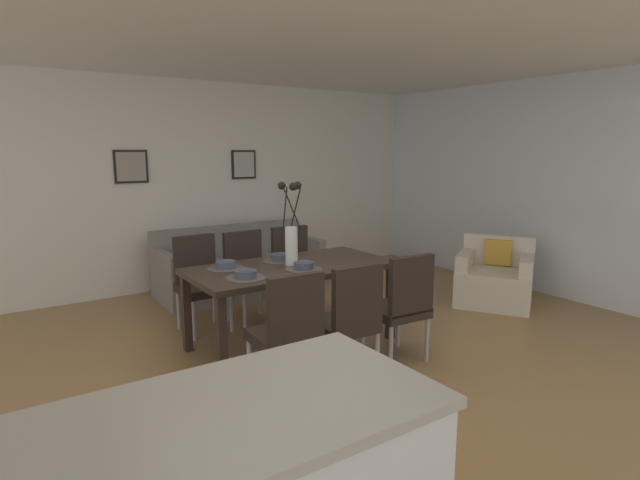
{
  "coord_description": "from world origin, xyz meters",
  "views": [
    {
      "loc": [
        -2.05,
        -3.03,
        1.75
      ],
      "look_at": [
        0.44,
        0.67,
        0.95
      ],
      "focal_mm": 28.35,
      "sensor_mm": 36.0,
      "label": 1
    }
  ],
  "objects": [
    {
      "name": "dining_chair_far_right",
      "position": [
        0.15,
        1.56,
        0.51
      ],
      "size": [
        0.46,
        0.46,
        0.92
      ],
      "color": "black",
      "rests_on": "ground"
    },
    {
      "name": "dining_table",
      "position": [
        0.18,
        0.73,
        0.66
      ],
      "size": [
        1.8,
        0.89,
        0.74
      ],
      "color": "#33261E",
      "rests_on": "ground"
    },
    {
      "name": "bowl_far_right",
      "position": [
        0.18,
        0.93,
        0.78
      ],
      "size": [
        0.17,
        0.17,
        0.07
      ],
      "color": "#475166",
      "rests_on": "dining_table"
    },
    {
      "name": "placemat_near_right",
      "position": [
        -0.36,
        0.93,
        0.74
      ],
      "size": [
        0.32,
        0.32,
        0.01
      ],
      "primitive_type": "cylinder",
      "color": "#4C4742",
      "rests_on": "dining_table"
    },
    {
      "name": "bowl_near_left",
      "position": [
        -0.36,
        0.53,
        0.78
      ],
      "size": [
        0.17,
        0.17,
        0.07
      ],
      "color": "#475166",
      "rests_on": "dining_table"
    },
    {
      "name": "ground_plane",
      "position": [
        0.0,
        0.0,
        0.0
      ],
      "size": [
        9.0,
        9.0,
        0.0
      ],
      "primitive_type": "plane",
      "color": "olive"
    },
    {
      "name": "bowl_far_left",
      "position": [
        0.18,
        0.53,
        0.78
      ],
      "size": [
        0.17,
        0.17,
        0.07
      ],
      "color": "#475166",
      "rests_on": "dining_table"
    },
    {
      "name": "side_window_wall",
      "position": [
        3.65,
        0.4,
        1.3
      ],
      "size": [
        0.1,
        6.3,
        2.6
      ],
      "primitive_type": "cube",
      "color": "white",
      "rests_on": "ground"
    },
    {
      "name": "back_wall_panel",
      "position": [
        0.0,
        3.25,
        1.3
      ],
      "size": [
        9.0,
        0.1,
        2.6
      ],
      "primitive_type": "cube",
      "color": "white",
      "rests_on": "ground"
    },
    {
      "name": "dining_chair_near_left",
      "position": [
        -0.34,
        -0.1,
        0.51
      ],
      "size": [
        0.46,
        0.46,
        0.92
      ],
      "color": "black",
      "rests_on": "ground"
    },
    {
      "name": "dining_chair_far_left",
      "position": [
        0.17,
        -0.13,
        0.51
      ],
      "size": [
        0.46,
        0.46,
        0.92
      ],
      "color": "black",
      "rests_on": "ground"
    },
    {
      "name": "framed_picture_center",
      "position": [
        0.91,
        3.18,
        1.55
      ],
      "size": [
        0.34,
        0.03,
        0.38
      ],
      "color": "black"
    },
    {
      "name": "framed_picture_left",
      "position": [
        -0.55,
        3.18,
        1.55
      ],
      "size": [
        0.38,
        0.03,
        0.39
      ],
      "color": "black"
    },
    {
      "name": "ceiling_panel",
      "position": [
        0.0,
        0.4,
        2.64
      ],
      "size": [
        9.0,
        7.2,
        0.08
      ],
      "primitive_type": "cube",
      "color": "white"
    },
    {
      "name": "dining_chair_mid_left",
      "position": [
        0.74,
        -0.1,
        0.51
      ],
      "size": [
        0.47,
        0.47,
        0.92
      ],
      "color": "black",
      "rests_on": "ground"
    },
    {
      "name": "sofa",
      "position": [
        0.53,
        2.6,
        0.28
      ],
      "size": [
        1.99,
        0.84,
        0.8
      ],
      "color": "gray",
      "rests_on": "ground"
    },
    {
      "name": "dining_chair_mid_right",
      "position": [
        0.71,
        1.56,
        0.51
      ],
      "size": [
        0.47,
        0.47,
        0.92
      ],
      "color": "black",
      "rests_on": "ground"
    },
    {
      "name": "bowl_near_right",
      "position": [
        -0.36,
        0.93,
        0.78
      ],
      "size": [
        0.17,
        0.17,
        0.07
      ],
      "color": "#475166",
      "rests_on": "dining_table"
    },
    {
      "name": "placemat_far_right",
      "position": [
        0.18,
        0.93,
        0.74
      ],
      "size": [
        0.32,
        0.32,
        0.01
      ],
      "primitive_type": "cylinder",
      "color": "#4C4742",
      "rests_on": "dining_table"
    },
    {
      "name": "armchair",
      "position": [
        2.78,
        0.53,
        0.29
      ],
      "size": [
        1.1,
        1.1,
        0.75
      ],
      "color": "beige",
      "rests_on": "ground"
    },
    {
      "name": "centerpiece_vase",
      "position": [
        0.18,
        0.73,
        1.02
      ],
      "size": [
        0.21,
        0.23,
        0.73
      ],
      "color": "white",
      "rests_on": "dining_table"
    },
    {
      "name": "placemat_far_left",
      "position": [
        0.18,
        0.53,
        0.74
      ],
      "size": [
        0.32,
        0.32,
        0.01
      ],
      "primitive_type": "cylinder",
      "color": "#4C4742",
      "rests_on": "dining_table"
    },
    {
      "name": "placemat_near_left",
      "position": [
        -0.36,
        0.53,
        0.74
      ],
      "size": [
        0.32,
        0.32,
        0.01
      ],
      "primitive_type": "cylinder",
      "color": "#4C4742",
      "rests_on": "dining_table"
    },
    {
      "name": "dining_chair_near_right",
      "position": [
        -0.35,
        1.6,
        0.51
      ],
      "size": [
        0.46,
        0.46,
        0.92
      ],
      "color": "black",
      "rests_on": "ground"
    }
  ]
}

